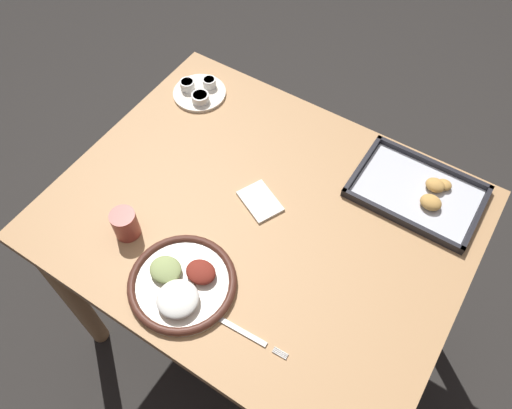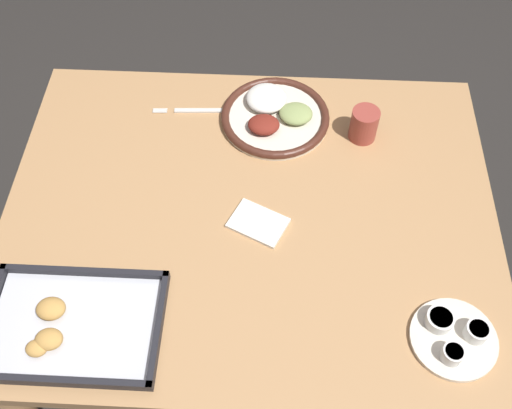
{
  "view_description": "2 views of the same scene",
  "coord_description": "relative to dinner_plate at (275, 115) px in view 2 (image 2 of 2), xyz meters",
  "views": [
    {
      "loc": [
        0.37,
        -0.6,
        1.86
      ],
      "look_at": [
        -0.01,
        0.0,
        0.8
      ],
      "focal_mm": 35.0,
      "sensor_mm": 36.0,
      "label": 1
    },
    {
      "loc": [
        -0.05,
        0.72,
        1.83
      ],
      "look_at": [
        -0.01,
        0.0,
        0.8
      ],
      "focal_mm": 42.0,
      "sensor_mm": 36.0,
      "label": 2
    }
  ],
  "objects": [
    {
      "name": "dining_table",
      "position": [
        0.05,
        0.27,
        -0.14
      ],
      "size": [
        1.06,
        0.85,
        0.77
      ],
      "color": "#AD7F51",
      "rests_on": "ground_plane"
    },
    {
      "name": "napkin",
      "position": [
        0.03,
        0.3,
        -0.01
      ],
      "size": [
        0.14,
        0.12,
        0.01
      ],
      "color": "silver",
      "rests_on": "dining_table"
    },
    {
      "name": "drinking_cup",
      "position": [
        -0.21,
        0.04,
        0.03
      ],
      "size": [
        0.06,
        0.06,
        0.08
      ],
      "color": "#993D33",
      "rests_on": "dining_table"
    },
    {
      "name": "baking_tray",
      "position": [
        0.37,
        0.56,
        -0.0
      ],
      "size": [
        0.34,
        0.23,
        0.04
      ],
      "color": "black",
      "rests_on": "dining_table"
    },
    {
      "name": "dinner_plate",
      "position": [
        0.0,
        0.0,
        0.0
      ],
      "size": [
        0.26,
        0.26,
        0.05
      ],
      "color": "beige",
      "rests_on": "dining_table"
    },
    {
      "name": "ground_plane",
      "position": [
        0.05,
        0.27,
        -0.79
      ],
      "size": [
        8.0,
        8.0,
        0.0
      ],
      "primitive_type": "plane",
      "color": "#282623"
    },
    {
      "name": "saucer_plate",
      "position": [
        -0.35,
        0.54,
        -0.0
      ],
      "size": [
        0.16,
        0.16,
        0.04
      ],
      "color": "beige",
      "rests_on": "dining_table"
    },
    {
      "name": "fork",
      "position": [
        0.18,
        -0.02,
        -0.01
      ],
      "size": [
        0.22,
        0.02,
        0.0
      ],
      "rotation": [
        0.0,
        0.0,
        0.05
      ],
      "color": "silver",
      "rests_on": "dining_table"
    }
  ]
}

